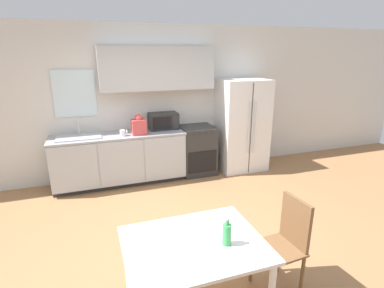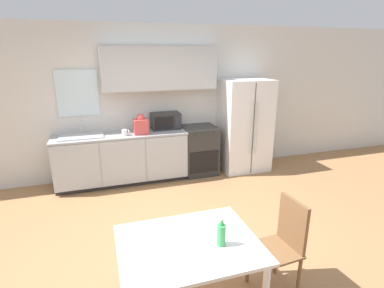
{
  "view_description": "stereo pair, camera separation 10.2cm",
  "coord_description": "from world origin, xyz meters",
  "px_view_note": "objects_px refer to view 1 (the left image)",
  "views": [
    {
      "loc": [
        -0.91,
        -3.03,
        2.23
      ],
      "look_at": [
        0.33,
        0.58,
        1.05
      ],
      "focal_mm": 28.0,
      "sensor_mm": 36.0,
      "label": 1
    },
    {
      "loc": [
        -0.82,
        -3.06,
        2.23
      ],
      "look_at": [
        0.33,
        0.58,
        1.05
      ],
      "focal_mm": 28.0,
      "sensor_mm": 36.0,
      "label": 2
    }
  ],
  "objects_px": {
    "oven_range": "(197,150)",
    "coffee_mug": "(123,133)",
    "microwave": "(163,121)",
    "drink_bottle": "(227,234)",
    "refrigerator": "(242,125)",
    "dining_chair_side": "(287,238)",
    "dining_table": "(194,252)"
  },
  "relations": [
    {
      "from": "oven_range",
      "to": "coffee_mug",
      "type": "height_order",
      "value": "coffee_mug"
    },
    {
      "from": "microwave",
      "to": "drink_bottle",
      "type": "bearing_deg",
      "value": -94.93
    },
    {
      "from": "refrigerator",
      "to": "drink_bottle",
      "type": "distance_m",
      "value": 3.58
    },
    {
      "from": "dining_chair_side",
      "to": "drink_bottle",
      "type": "relative_size",
      "value": 3.76
    },
    {
      "from": "dining_chair_side",
      "to": "microwave",
      "type": "bearing_deg",
      "value": 3.4
    },
    {
      "from": "refrigerator",
      "to": "microwave",
      "type": "distance_m",
      "value": 1.53
    },
    {
      "from": "oven_range",
      "to": "refrigerator",
      "type": "xyz_separation_m",
      "value": [
        0.9,
        -0.05,
        0.42
      ]
    },
    {
      "from": "oven_range",
      "to": "microwave",
      "type": "relative_size",
      "value": 1.77
    },
    {
      "from": "coffee_mug",
      "to": "drink_bottle",
      "type": "relative_size",
      "value": 0.5
    },
    {
      "from": "oven_range",
      "to": "dining_chair_side",
      "type": "xyz_separation_m",
      "value": [
        -0.18,
        -3.01,
        0.08
      ]
    },
    {
      "from": "dining_table",
      "to": "dining_chair_side",
      "type": "distance_m",
      "value": 0.96
    },
    {
      "from": "oven_range",
      "to": "dining_chair_side",
      "type": "distance_m",
      "value": 3.02
    },
    {
      "from": "coffee_mug",
      "to": "drink_bottle",
      "type": "height_order",
      "value": "coffee_mug"
    },
    {
      "from": "coffee_mug",
      "to": "dining_chair_side",
      "type": "bearing_deg",
      "value": -67.76
    },
    {
      "from": "dining_table",
      "to": "coffee_mug",
      "type": "bearing_deg",
      "value": 94.4
    },
    {
      "from": "oven_range",
      "to": "coffee_mug",
      "type": "relative_size",
      "value": 7.29
    },
    {
      "from": "oven_range",
      "to": "dining_chair_side",
      "type": "relative_size",
      "value": 0.97
    },
    {
      "from": "coffee_mug",
      "to": "drink_bottle",
      "type": "distance_m",
      "value": 3.05
    },
    {
      "from": "dining_chair_side",
      "to": "oven_range",
      "type": "bearing_deg",
      "value": -7.84
    },
    {
      "from": "drink_bottle",
      "to": "microwave",
      "type": "bearing_deg",
      "value": 85.07
    },
    {
      "from": "refrigerator",
      "to": "dining_chair_side",
      "type": "height_order",
      "value": "refrigerator"
    },
    {
      "from": "coffee_mug",
      "to": "dining_table",
      "type": "height_order",
      "value": "coffee_mug"
    },
    {
      "from": "dining_table",
      "to": "dining_chair_side",
      "type": "xyz_separation_m",
      "value": [
        0.95,
        0.03,
        -0.09
      ]
    },
    {
      "from": "dining_table",
      "to": "drink_bottle",
      "type": "xyz_separation_m",
      "value": [
        0.24,
        -0.1,
        0.19
      ]
    },
    {
      "from": "refrigerator",
      "to": "dining_table",
      "type": "height_order",
      "value": "refrigerator"
    },
    {
      "from": "refrigerator",
      "to": "dining_chair_side",
      "type": "bearing_deg",
      "value": -110.1
    },
    {
      "from": "microwave",
      "to": "drink_bottle",
      "type": "distance_m",
      "value": 3.28
    },
    {
      "from": "refrigerator",
      "to": "microwave",
      "type": "height_order",
      "value": "refrigerator"
    },
    {
      "from": "drink_bottle",
      "to": "dining_table",
      "type": "bearing_deg",
      "value": 157.28
    },
    {
      "from": "coffee_mug",
      "to": "dining_chair_side",
      "type": "xyz_separation_m",
      "value": [
        1.18,
        -2.88,
        -0.41
      ]
    },
    {
      "from": "refrigerator",
      "to": "coffee_mug",
      "type": "relative_size",
      "value": 14.03
    },
    {
      "from": "dining_table",
      "to": "drink_bottle",
      "type": "bearing_deg",
      "value": -22.72
    }
  ]
}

